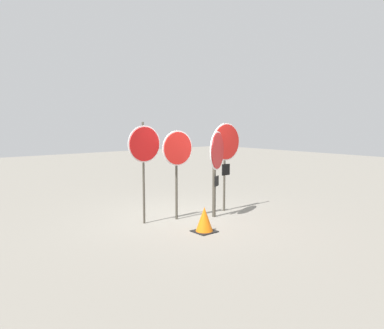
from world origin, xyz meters
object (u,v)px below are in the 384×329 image
(stop_sign_0, at_px, (144,149))
(traffic_cone_0, at_px, (204,220))
(stop_sign_1, at_px, (177,154))
(stop_sign_2, at_px, (216,158))
(stop_sign_3, at_px, (226,147))

(stop_sign_0, distance_m, traffic_cone_0, 2.06)
(stop_sign_0, distance_m, stop_sign_1, 0.82)
(stop_sign_2, relative_size, stop_sign_3, 0.92)
(stop_sign_1, bearing_deg, traffic_cone_0, -95.03)
(stop_sign_1, height_order, stop_sign_2, stop_sign_1)
(stop_sign_0, xyz_separation_m, stop_sign_3, (2.28, -0.29, -0.04))
(stop_sign_1, bearing_deg, stop_sign_2, -20.73)
(stop_sign_1, relative_size, stop_sign_2, 1.01)
(stop_sign_1, bearing_deg, stop_sign_3, -0.30)
(stop_sign_0, relative_size, stop_sign_2, 1.11)
(stop_sign_1, height_order, stop_sign_3, stop_sign_3)
(stop_sign_3, distance_m, traffic_cone_0, 2.42)
(stop_sign_1, xyz_separation_m, stop_sign_3, (1.49, -0.10, 0.09))
(stop_sign_2, distance_m, traffic_cone_0, 1.75)
(stop_sign_3, bearing_deg, traffic_cone_0, -148.65)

